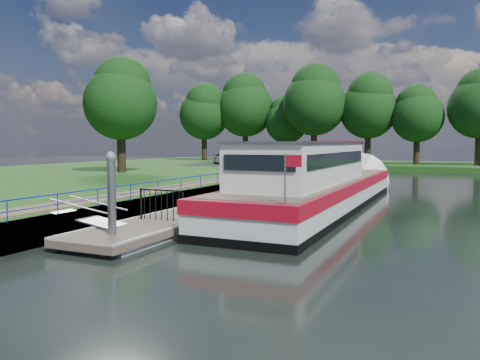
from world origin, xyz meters
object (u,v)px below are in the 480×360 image
at_px(pontoon, 268,196).
at_px(car_d, 294,159).
at_px(car_b, 248,159).
at_px(barge, 322,185).
at_px(car_c, 224,158).
at_px(car_a, 287,160).

distance_m(pontoon, car_d, 29.85).
bearing_deg(car_d, car_b, -138.22).
bearing_deg(barge, car_c, 125.52).
xyz_separation_m(pontoon, car_d, (-7.83, 28.78, 1.18)).
distance_m(car_a, car_d, 6.36).
xyz_separation_m(car_a, car_c, (-8.17, 1.18, 0.00)).
height_order(car_b, car_d, car_b).
relative_size(pontoon, car_c, 7.12).
bearing_deg(car_d, pontoon, -85.84).
bearing_deg(car_d, car_c, -154.72).
relative_size(barge, car_c, 5.02).
height_order(car_c, car_d, car_c).
bearing_deg(car_a, car_b, 142.62).
bearing_deg(pontoon, barge, -27.33).
height_order(pontoon, car_c, car_c).
distance_m(barge, car_d, 32.70).
bearing_deg(pontoon, car_a, 106.09).
distance_m(pontoon, car_b, 26.50).
bearing_deg(car_c, car_d, -157.87).
bearing_deg(car_a, barge, -91.31).
height_order(car_a, car_b, car_b).
bearing_deg(car_d, barge, -80.60).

